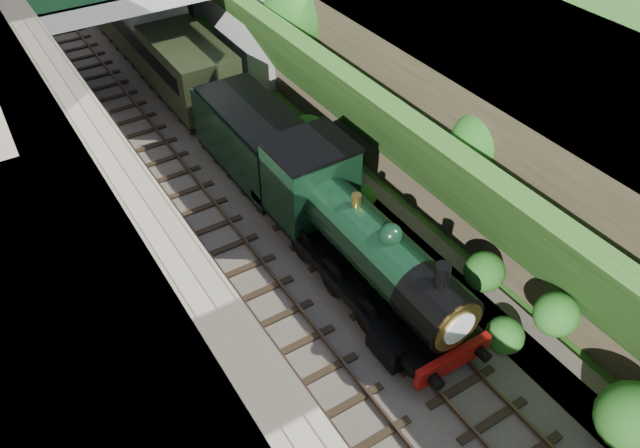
% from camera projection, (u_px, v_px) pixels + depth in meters
% --- Properties ---
extents(trackbed, '(10.00, 90.00, 0.20)m').
position_uv_depth(trackbed, '(183.00, 126.00, 29.40)').
color(trackbed, '#473F38').
rests_on(trackbed, ground).
extents(retaining_wall, '(1.00, 90.00, 7.00)m').
position_uv_depth(retaining_wall, '(42.00, 92.00, 24.95)').
color(retaining_wall, '#756B56').
rests_on(retaining_wall, ground).
extents(street_plateau_right, '(8.00, 90.00, 6.25)m').
position_uv_depth(street_plateau_right, '(351.00, 20.00, 31.26)').
color(street_plateau_right, '#262628').
rests_on(street_plateau_right, ground).
extents(embankment_slope, '(4.30, 90.00, 6.36)m').
position_uv_depth(embankment_slope, '(278.00, 51.00, 29.37)').
color(embankment_slope, '#1E4714').
rests_on(embankment_slope, ground).
extents(track_left, '(2.50, 90.00, 0.20)m').
position_uv_depth(track_left, '(141.00, 136.00, 28.50)').
color(track_left, black).
rests_on(track_left, trackbed).
extents(track_right, '(2.50, 90.00, 0.20)m').
position_uv_depth(track_right, '(206.00, 116.00, 29.79)').
color(track_right, black).
rests_on(track_right, trackbed).
extents(road_bridge, '(16.00, 6.40, 7.25)m').
position_uv_depth(road_bridge, '(156.00, 11.00, 29.73)').
color(road_bridge, gray).
rests_on(road_bridge, ground).
extents(tree, '(3.60, 3.80, 6.60)m').
position_uv_depth(tree, '(303.00, 15.00, 27.94)').
color(tree, black).
rests_on(tree, ground).
extents(locomotive, '(3.10, 10.22, 3.83)m').
position_uv_depth(locomotive, '(357.00, 240.00, 20.69)').
color(locomotive, black).
rests_on(locomotive, trackbed).
extents(tender, '(2.70, 6.00, 3.05)m').
position_uv_depth(tender, '(254.00, 143.00, 25.57)').
color(tender, black).
rests_on(tender, trackbed).
extents(coach_front, '(2.90, 18.00, 3.70)m').
position_uv_depth(coach_front, '(144.00, 25.00, 33.34)').
color(coach_front, black).
rests_on(coach_front, trackbed).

